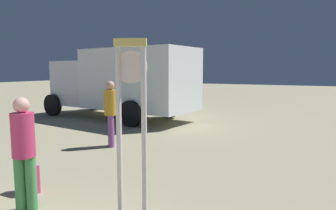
% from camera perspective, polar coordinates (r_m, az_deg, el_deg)
% --- Properties ---
extents(standing_clock, '(0.41, 0.22, 2.33)m').
position_cam_1_polar(standing_clock, '(3.91, -6.85, -1.20)').
color(standing_clock, silver).
rests_on(standing_clock, ground_plane).
extents(person_near_clock, '(0.30, 0.30, 1.58)m').
position_cam_1_polar(person_near_clock, '(4.62, -25.32, -7.31)').
color(person_near_clock, '#428F4B').
rests_on(person_near_clock, ground_plane).
extents(backpack, '(0.31, 0.18, 0.44)m').
position_cam_1_polar(backpack, '(5.44, -24.39, -12.48)').
color(backpack, '#C13465').
rests_on(backpack, ground_plane).
extents(person_distant, '(0.32, 0.32, 1.66)m').
position_cam_1_polar(person_distant, '(7.80, -10.65, -0.96)').
color(person_distant, '#86488E').
rests_on(person_distant, ground_plane).
extents(box_truck_near, '(6.66, 3.29, 2.72)m').
position_cam_1_polar(box_truck_near, '(12.20, -8.37, 4.49)').
color(box_truck_near, white).
rests_on(box_truck_near, ground_plane).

